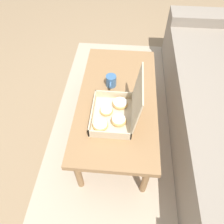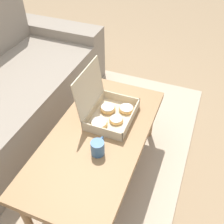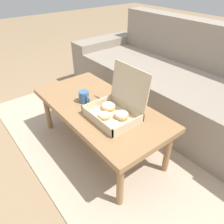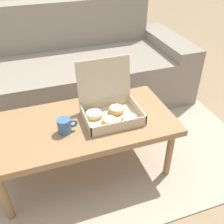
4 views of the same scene
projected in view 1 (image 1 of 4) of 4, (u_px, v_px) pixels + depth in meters
name	position (u px, v px, depth m)	size (l,w,h in m)	color
ground_plane	(128.00, 130.00, 1.87)	(12.00, 12.00, 0.00)	#937756
area_rug	(163.00, 132.00, 1.85)	(2.48, 1.89, 0.01)	tan
coffee_table	(117.00, 101.00, 1.59)	(1.12, 0.56, 0.41)	#997047
pastry_box	(117.00, 112.00, 1.40)	(0.34, 0.30, 0.33)	beige
coffee_mug	(111.00, 81.00, 1.60)	(0.12, 0.08, 0.09)	#3D6693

